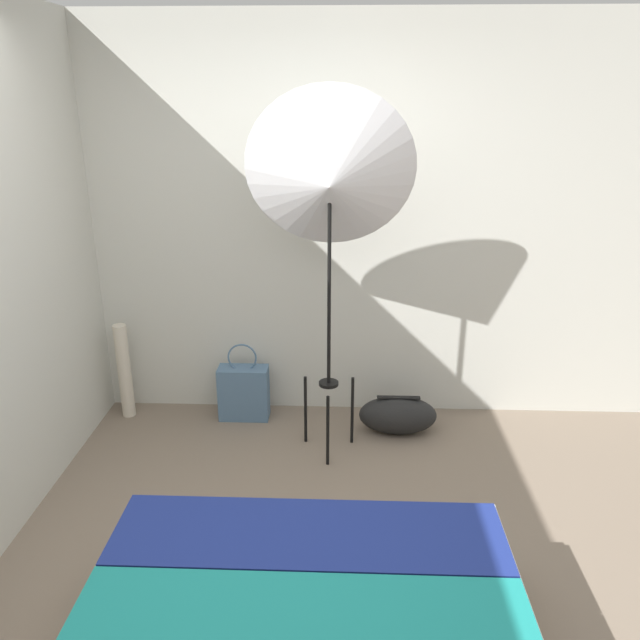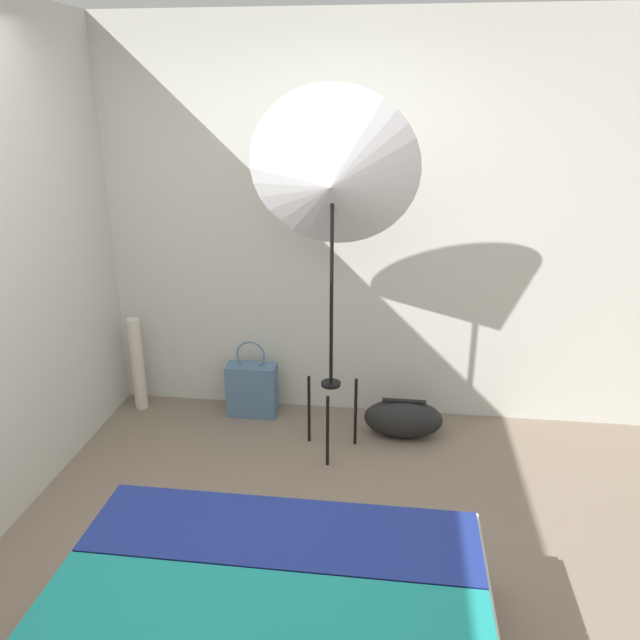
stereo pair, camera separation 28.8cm
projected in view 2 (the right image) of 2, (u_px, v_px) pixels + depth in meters
name	position (u px, v px, depth m)	size (l,w,h in m)	color
ground_plane	(231.00, 630.00, 2.63)	(14.00, 14.00, 0.00)	#756656
wall_back	(302.00, 227.00, 4.08)	(8.00, 0.05, 2.60)	beige
wall_side_left	(20.00, 260.00, 3.27)	(0.05, 8.00, 2.60)	beige
photo_umbrella	(332.00, 180.00, 3.37)	(0.96, 0.52, 2.18)	black
tote_bag	(252.00, 389.00, 4.32)	(0.34, 0.15, 0.55)	slate
duffel_bag	(403.00, 419.00, 4.07)	(0.51, 0.25, 0.26)	black
paper_roll	(138.00, 364.00, 4.37)	(0.09, 0.09, 0.67)	beige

